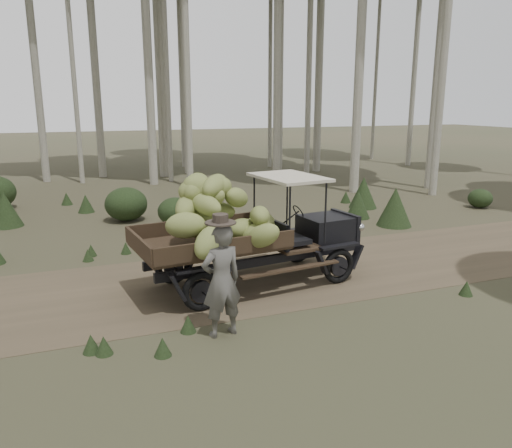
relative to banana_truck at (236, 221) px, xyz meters
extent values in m
plane|color=#473D2B|center=(0.15, 0.55, -1.43)|extent=(120.00, 120.00, 0.00)
cube|color=brown|center=(0.15, 0.55, -1.43)|extent=(70.00, 4.00, 0.01)
cube|color=black|center=(2.22, 0.39, -0.43)|extent=(1.10, 1.06, 0.55)
cube|color=black|center=(2.76, 0.46, -0.43)|extent=(0.22, 1.00, 0.62)
cube|color=black|center=(0.84, 0.22, -0.34)|extent=(0.25, 1.39, 0.55)
cube|color=#38281C|center=(-0.55, 0.05, -0.43)|extent=(2.99, 2.12, 0.08)
cube|color=#38281C|center=(-0.66, 0.94, -0.26)|extent=(2.78, 0.40, 0.32)
cube|color=#38281C|center=(-0.44, -0.84, -0.26)|extent=(2.78, 0.40, 0.32)
cube|color=#38281C|center=(-1.93, -0.12, -0.26)|extent=(0.28, 1.79, 0.32)
cube|color=beige|center=(1.26, 0.27, 0.78)|extent=(1.34, 1.82, 0.06)
cube|color=black|center=(0.44, 0.56, -0.81)|extent=(4.56, 0.65, 0.18)
cube|color=black|center=(0.53, -0.20, -0.81)|extent=(4.56, 0.65, 0.18)
torus|color=black|center=(1.93, 1.16, -1.05)|extent=(0.77, 0.23, 0.76)
torus|color=black|center=(2.12, -0.42, -1.05)|extent=(0.77, 0.23, 0.76)
torus|color=black|center=(-1.14, 0.78, -1.05)|extent=(0.77, 0.23, 0.76)
torus|color=black|center=(-0.95, -0.80, -1.05)|extent=(0.77, 0.23, 0.76)
sphere|color=beige|center=(2.79, 0.91, -0.38)|extent=(0.18, 0.18, 0.18)
sphere|color=beige|center=(2.90, 0.02, -0.38)|extent=(0.18, 0.18, 0.18)
ellipsoid|color=olive|center=(-0.26, -0.09, -0.20)|extent=(0.69, 0.83, 0.55)
ellipsoid|color=olive|center=(0.34, -0.43, 0.18)|extent=(0.55, 0.72, 0.40)
ellipsoid|color=olive|center=(-0.57, -0.04, 0.49)|extent=(0.83, 0.96, 0.68)
ellipsoid|color=olive|center=(-0.45, -0.10, 0.76)|extent=(0.85, 0.93, 0.53)
ellipsoid|color=olive|center=(0.64, 0.15, -0.17)|extent=(0.88, 0.95, 0.61)
ellipsoid|color=olive|center=(-0.81, -0.03, 0.12)|extent=(0.96, 0.81, 0.61)
ellipsoid|color=olive|center=(-0.01, -0.06, 0.50)|extent=(0.79, 0.73, 0.57)
ellipsoid|color=olive|center=(-0.74, 0.04, 0.71)|extent=(0.87, 0.67, 0.70)
ellipsoid|color=olive|center=(0.66, 0.33, -0.23)|extent=(0.87, 0.96, 0.62)
ellipsoid|color=olive|center=(-0.57, -0.10, 0.19)|extent=(0.78, 0.77, 0.55)
ellipsoid|color=olive|center=(-0.71, -0.33, 0.45)|extent=(0.68, 0.95, 0.49)
ellipsoid|color=olive|center=(-0.44, 0.03, 0.68)|extent=(0.94, 0.78, 0.66)
ellipsoid|color=olive|center=(0.25, -0.51, -0.16)|extent=(0.88, 0.74, 0.66)
ellipsoid|color=olive|center=(-1.13, -0.49, 0.13)|extent=(0.87, 0.69, 0.51)
ellipsoid|color=olive|center=(-0.95, -0.01, 0.40)|extent=(0.91, 1.02, 0.69)
ellipsoid|color=olive|center=(-0.79, 0.03, 0.68)|extent=(0.76, 0.48, 0.60)
ellipsoid|color=olive|center=(0.11, -0.20, -0.14)|extent=(1.04, 0.85, 0.68)
ellipsoid|color=olive|center=(-0.37, 0.16, 0.10)|extent=(0.84, 0.67, 0.62)
ellipsoid|color=olive|center=(-0.72, -0.09, 0.49)|extent=(0.57, 0.73, 0.41)
ellipsoid|color=olive|center=(-0.77, 0.11, 0.72)|extent=(0.90, 1.04, 0.69)
ellipsoid|color=olive|center=(-0.52, -0.35, -0.16)|extent=(0.53, 0.89, 0.41)
ellipsoid|color=olive|center=(-0.36, 0.20, 0.19)|extent=(0.85, 0.56, 0.42)
ellipsoid|color=olive|center=(-0.63, 0.29, 0.41)|extent=(0.95, 0.87, 0.51)
ellipsoid|color=olive|center=(-0.47, -0.06, 0.68)|extent=(0.83, 0.70, 0.46)
ellipsoid|color=olive|center=(-0.65, 0.01, -0.15)|extent=(0.91, 0.59, 0.65)
ellipsoid|color=olive|center=(-0.83, -0.94, -0.10)|extent=(0.91, 0.93, 0.75)
ellipsoid|color=olive|center=(0.26, -0.80, -0.12)|extent=(0.85, 0.88, 0.70)
imported|color=#55524D|center=(-0.88, -1.86, -0.49)|extent=(0.75, 0.55, 1.88)
cylinder|color=#362D26|center=(-0.88, -1.86, 0.47)|extent=(0.58, 0.58, 0.03)
cylinder|color=#362D26|center=(-0.88, -1.86, 0.53)|extent=(0.29, 0.29, 0.15)
cylinder|color=#B2AD9E|center=(9.92, 15.57, 6.36)|extent=(0.41, 0.41, 15.58)
cylinder|color=#B2AD9E|center=(1.73, 16.40, 6.14)|extent=(0.28, 0.28, 15.15)
cylinder|color=#B2AD9E|center=(-1.36, 17.44, 6.24)|extent=(0.39, 0.39, 15.35)
cylinder|color=#B2AD9E|center=(16.21, 19.63, 7.96)|extent=(0.22, 0.22, 18.78)
cylinder|color=#B2AD9E|center=(7.32, 14.74, 6.89)|extent=(0.28, 0.28, 16.64)
cylinder|color=#B2AD9E|center=(-1.05, 21.65, 6.50)|extent=(0.25, 0.25, 15.85)
cylinder|color=#B2AD9E|center=(4.55, 23.53, 7.98)|extent=(0.20, 0.20, 18.81)
cylinder|color=#B2AD9E|center=(3.52, 20.09, 6.42)|extent=(0.33, 0.33, 15.70)
cylinder|color=#B2AD9E|center=(3.04, 17.27, 6.75)|extent=(0.32, 0.32, 16.37)
ellipsoid|color=#233319|center=(-1.38, 7.02, -0.88)|extent=(1.35, 1.35, 1.08)
cone|color=#233319|center=(6.30, 3.41, -0.84)|extent=(1.07, 1.07, 1.19)
ellipsoid|color=#233319|center=(0.70, 5.80, -0.88)|extent=(1.35, 1.35, 1.08)
ellipsoid|color=#233319|center=(10.83, 4.56, -1.08)|extent=(0.85, 0.85, 0.68)
cone|color=#233319|center=(-4.93, 7.54, -0.88)|extent=(0.99, 0.99, 1.10)
cone|color=#233319|center=(-2.55, 8.82, -1.12)|extent=(0.56, 0.56, 0.63)
cone|color=#233319|center=(6.77, 7.10, -1.21)|extent=(0.40, 0.40, 0.44)
cone|color=#233319|center=(5.82, 4.73, -0.99)|extent=(0.80, 0.80, 0.89)
cone|color=#233319|center=(6.88, 6.08, -0.87)|extent=(1.00, 1.00, 1.12)
ellipsoid|color=#233319|center=(-0.03, 5.87, -0.99)|extent=(1.08, 1.08, 0.86)
cone|color=#233319|center=(-3.17, 10.45, -1.20)|extent=(0.41, 0.41, 0.46)
cone|color=#233319|center=(-0.48, 3.36, -1.28)|extent=(0.27, 0.27, 0.30)
cone|color=#233319|center=(-1.93, -2.22, -1.28)|extent=(0.27, 0.27, 0.30)
cone|color=#233319|center=(2.88, 2.76, -1.28)|extent=(0.27, 0.27, 0.30)
cone|color=#233319|center=(3.93, 3.40, -1.28)|extent=(0.27, 0.27, 0.30)
cone|color=#233319|center=(-2.93, -1.72, -1.28)|extent=(0.27, 0.27, 0.30)
cone|color=#233319|center=(-2.66, 3.44, -1.28)|extent=(0.27, 0.27, 0.30)
cone|color=#233319|center=(3.83, 3.32, -1.28)|extent=(0.27, 0.27, 0.30)
cone|color=#233319|center=(-1.38, -1.56, -1.28)|extent=(0.27, 0.27, 0.30)
cone|color=#233319|center=(-1.83, 3.34, -1.28)|extent=(0.27, 0.27, 0.30)
cone|color=#233319|center=(4.15, -1.92, -1.28)|extent=(0.27, 0.27, 0.30)
cone|color=#233319|center=(-2.75, -1.86, -1.28)|extent=(0.27, 0.27, 0.30)
cone|color=#233319|center=(-2.76, 3.05, -1.28)|extent=(0.27, 0.27, 0.30)
cone|color=#233319|center=(-1.11, 2.95, -1.28)|extent=(0.27, 0.27, 0.30)
camera|label=1|loc=(-3.04, -9.12, 2.30)|focal=35.00mm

